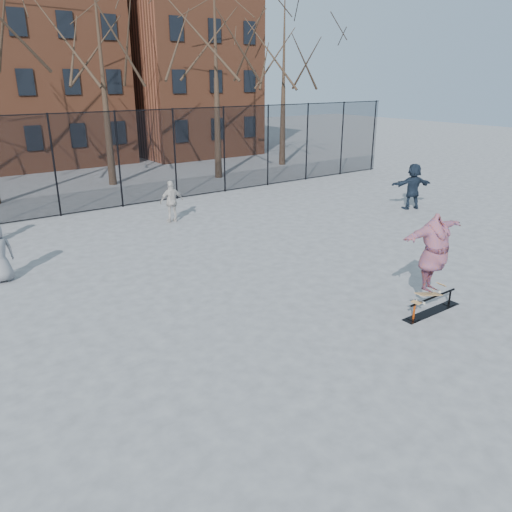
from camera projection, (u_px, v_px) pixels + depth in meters
ground at (297, 333)px, 10.86m from camera, size 100.00×100.00×0.00m
skate_rail at (432, 306)px, 11.78m from camera, size 1.85×0.28×0.41m
skateboard at (429, 296)px, 11.57m from camera, size 0.91×0.22×0.11m
skater at (434, 257)px, 11.25m from camera, size 2.29×0.83×1.82m
bystander_white at (172, 201)px, 18.95m from camera, size 0.97×0.49×1.60m
bystander_navy at (413, 186)px, 20.84m from camera, size 1.85×1.19×1.91m
fence at (90, 161)px, 20.09m from camera, size 34.03×0.07×4.00m
tree_row at (38, 25)px, 21.34m from camera, size 33.66×7.46×10.67m
rowhouses at (21, 62)px, 29.07m from camera, size 29.00×7.00×13.00m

